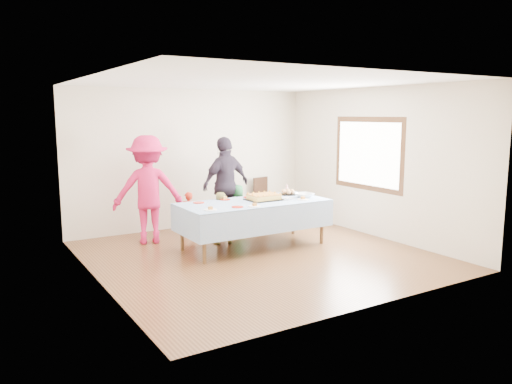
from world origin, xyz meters
TOP-DOWN VIEW (x-y plane):
  - ground at (0.00, 0.00)m, footprint 5.00×5.00m
  - room_walls at (0.05, 0.00)m, footprint 5.04×5.04m
  - party_table at (0.19, 0.48)m, footprint 2.50×1.10m
  - birthday_cake at (0.41, 0.50)m, footprint 0.57×0.44m
  - rolls_tray at (1.09, 0.76)m, footprint 0.32×0.32m
  - punch_bowl at (1.16, 0.36)m, footprint 0.31×0.31m
  - party_hat at (1.18, 0.94)m, footprint 0.11×0.11m
  - fork_pile at (0.76, 0.28)m, footprint 0.24×0.18m
  - plate_red_far_a at (-0.66, 0.82)m, footprint 0.18×0.18m
  - plate_red_far_b at (-0.14, 0.87)m, footprint 0.18×0.18m
  - plate_red_far_c at (0.31, 0.87)m, footprint 0.18×0.18m
  - plate_red_far_d at (0.81, 0.87)m, footprint 0.19×0.19m
  - plate_red_near at (-0.30, 0.16)m, footprint 0.19×0.19m
  - plate_white_left at (-0.77, 0.17)m, footprint 0.20×0.20m
  - plate_white_mid at (-0.04, 0.07)m, footprint 0.20×0.20m
  - plate_white_right at (0.99, 0.18)m, footprint 0.20×0.20m
  - dining_chair at (1.53, 2.27)m, footprint 0.46×0.46m
  - toddler_left at (-0.43, 1.77)m, footprint 0.34×0.27m
  - toddler_mid at (0.54, 1.65)m, footprint 0.51×0.41m
  - toddler_right at (-0.19, 0.98)m, footprint 0.52×0.46m
  - adult_left at (-1.21, 1.69)m, footprint 1.35×1.00m
  - adult_right at (0.34, 1.74)m, footprint 1.13×0.66m

SIDE VIEW (x-z plane):
  - ground at x=0.00m, z-range 0.00..0.00m
  - toddler_left at x=-0.43m, z-range 0.00..0.82m
  - toddler_mid at x=0.54m, z-range 0.00..0.90m
  - toddler_right at x=-0.19m, z-range 0.00..0.90m
  - dining_chair at x=1.53m, z-range 0.05..0.95m
  - party_table at x=0.19m, z-range 0.33..1.11m
  - plate_red_far_a at x=-0.66m, z-range 0.78..0.79m
  - plate_red_far_b at x=-0.14m, z-range 0.78..0.79m
  - plate_red_far_c at x=0.31m, z-range 0.78..0.79m
  - plate_red_far_d at x=0.81m, z-range 0.78..0.79m
  - plate_red_near at x=-0.30m, z-range 0.78..0.79m
  - plate_white_left at x=-0.77m, z-range 0.78..0.79m
  - plate_white_mid at x=-0.04m, z-range 0.78..0.79m
  - plate_white_right at x=0.99m, z-range 0.78..0.79m
  - fork_pile at x=0.76m, z-range 0.78..0.85m
  - punch_bowl at x=1.16m, z-range 0.78..0.86m
  - rolls_tray at x=1.09m, z-range 0.77..0.87m
  - birthday_cake at x=0.41m, z-range 0.78..0.88m
  - party_hat at x=1.18m, z-range 0.78..0.96m
  - adult_right at x=0.34m, z-range 0.00..1.81m
  - adult_left at x=-1.21m, z-range 0.00..1.87m
  - room_walls at x=0.05m, z-range 0.41..3.13m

